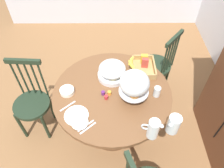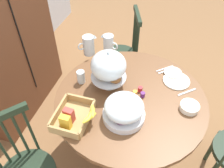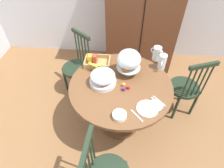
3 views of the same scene
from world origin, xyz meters
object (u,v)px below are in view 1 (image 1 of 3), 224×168
object	(u,v)px
china_plate_small	(80,123)
windsor_chair_by_cabinet	(32,103)
orange_juice_pitcher	(153,130)
cereal_bowl	(67,91)
china_plate_large	(76,115)
pastry_stand_with_dome	(134,84)
fruit_platter_covered	(112,71)
cereal_basket	(142,66)
dining_table	(112,105)
milk_pitcher	(173,125)
drinking_glass	(157,92)
windsor_chair_near_window	(157,66)

from	to	relation	value
china_plate_small	windsor_chair_by_cabinet	bearing A→B (deg)	-126.33
orange_juice_pitcher	windsor_chair_by_cabinet	bearing A→B (deg)	-114.69
windsor_chair_by_cabinet	orange_juice_pitcher	size ratio (longest dim) A/B	4.92
cereal_bowl	china_plate_large	bearing A→B (deg)	23.05
pastry_stand_with_dome	fruit_platter_covered	bearing A→B (deg)	-144.71
china_plate_small	cereal_bowl	bearing A→B (deg)	-156.32
pastry_stand_with_dome	fruit_platter_covered	world-z (taller)	pastry_stand_with_dome
cereal_basket	cereal_bowl	size ratio (longest dim) A/B	2.26
dining_table	windsor_chair_by_cabinet	world-z (taller)	windsor_chair_by_cabinet
pastry_stand_with_dome	milk_pitcher	distance (m)	0.48
china_plate_large	cereal_basket	bearing A→B (deg)	133.23
cereal_bowl	drinking_glass	xyz separation A→B (m)	(0.04, 0.87, 0.03)
pastry_stand_with_dome	china_plate_small	distance (m)	0.59
windsor_chair_near_window	cereal_basket	bearing A→B (deg)	-37.43
milk_pitcher	china_plate_large	world-z (taller)	milk_pitcher
drinking_glass	windsor_chair_near_window	bearing A→B (deg)	167.47
cereal_basket	china_plate_large	size ratio (longest dim) A/B	1.44
cereal_basket	china_plate_large	world-z (taller)	cereal_basket
pastry_stand_with_dome	milk_pitcher	world-z (taller)	pastry_stand_with_dome
windsor_chair_by_cabinet	china_plate_large	size ratio (longest dim) A/B	4.43
cereal_basket	dining_table	bearing A→B (deg)	-44.99
windsor_chair_by_cabinet	windsor_chair_near_window	bearing A→B (deg)	111.75
windsor_chair_near_window	milk_pitcher	distance (m)	1.16
pastry_stand_with_dome	cereal_bowl	world-z (taller)	pastry_stand_with_dome
orange_juice_pitcher	milk_pitcher	size ratio (longest dim) A/B	1.08
fruit_platter_covered	milk_pitcher	xyz separation A→B (m)	(0.63, 0.50, -0.00)
fruit_platter_covered	orange_juice_pitcher	world-z (taller)	orange_juice_pitcher
milk_pitcher	china_plate_small	size ratio (longest dim) A/B	1.23
china_plate_large	windsor_chair_near_window	bearing A→B (deg)	136.26
fruit_platter_covered	china_plate_large	size ratio (longest dim) A/B	1.36
fruit_platter_covered	dining_table	bearing A→B (deg)	-0.85
milk_pitcher	windsor_chair_by_cabinet	bearing A→B (deg)	-110.12
orange_juice_pitcher	milk_pitcher	xyz separation A→B (m)	(-0.05, 0.18, -0.01)
orange_juice_pitcher	china_plate_large	size ratio (longest dim) A/B	0.90
orange_juice_pitcher	china_plate_small	world-z (taller)	orange_juice_pitcher
cereal_bowl	orange_juice_pitcher	bearing A→B (deg)	58.39
orange_juice_pitcher	china_plate_large	world-z (taller)	orange_juice_pitcher
milk_pitcher	china_plate_large	distance (m)	0.84
windsor_chair_near_window	cereal_basket	distance (m)	0.54
windsor_chair_near_window	dining_table	bearing A→B (deg)	-41.35
fruit_platter_covered	china_plate_large	bearing A→B (deg)	-33.78
dining_table	pastry_stand_with_dome	distance (m)	0.47
milk_pitcher	cereal_bowl	size ratio (longest dim) A/B	1.31
orange_juice_pitcher	china_plate_large	distance (m)	0.68
windsor_chair_near_window	orange_juice_pitcher	xyz separation A→B (m)	(1.14, -0.26, 0.38)
windsor_chair_by_cabinet	orange_juice_pitcher	world-z (taller)	windsor_chair_by_cabinet
dining_table	china_plate_large	size ratio (longest dim) A/B	5.34
milk_pitcher	china_plate_large	size ratio (longest dim) A/B	0.84
dining_table	windsor_chair_by_cabinet	bearing A→B (deg)	-95.15
windsor_chair_near_window	fruit_platter_covered	bearing A→B (deg)	-51.51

